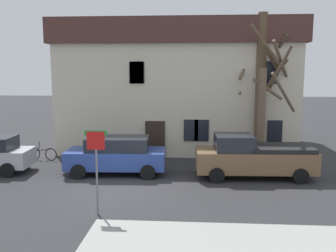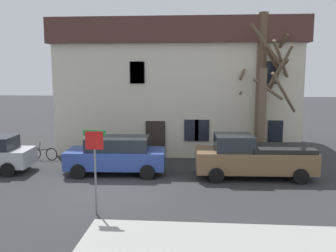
{
  "view_description": "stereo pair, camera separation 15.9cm",
  "coord_description": "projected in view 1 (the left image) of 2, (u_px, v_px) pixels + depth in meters",
  "views": [
    {
      "loc": [
        3.11,
        -14.32,
        4.81
      ],
      "look_at": [
        1.89,
        3.44,
        2.19
      ],
      "focal_mm": 39.04,
      "sensor_mm": 36.0,
      "label": 1
    },
    {
      "loc": [
        3.27,
        -14.31,
        4.81
      ],
      "look_at": [
        1.89,
        3.44,
        2.19
      ],
      "focal_mm": 39.04,
      "sensor_mm": 36.0,
      "label": 2
    }
  ],
  "objects": [
    {
      "name": "tree_bare_mid",
      "position": [
        259.0,
        98.0,
        19.9
      ],
      "size": [
        3.13,
        3.13,
        6.59
      ],
      "color": "brown",
      "rests_on": "ground_plane"
    },
    {
      "name": "ground_plane",
      "position": [
        117.0,
        190.0,
        15.04
      ],
      "size": [
        120.0,
        120.0,
        0.0
      ],
      "primitive_type": "plane",
      "color": "#2D2D30"
    },
    {
      "name": "building_main",
      "position": [
        178.0,
        85.0,
        24.45
      ],
      "size": [
        14.46,
        9.14,
        7.82
      ],
      "color": "beige",
      "rests_on": "ground_plane"
    },
    {
      "name": "street_sign_pole",
      "position": [
        96.0,
        156.0,
        12.17
      ],
      "size": [
        0.76,
        0.07,
        2.91
      ],
      "color": "slate",
      "rests_on": "ground_plane"
    },
    {
      "name": "car_blue_wagon",
      "position": [
        117.0,
        155.0,
        17.37
      ],
      "size": [
        4.73,
        2.25,
        1.78
      ],
      "color": "#2D4799",
      "rests_on": "ground_plane"
    },
    {
      "name": "pickup_truck_brown",
      "position": [
        253.0,
        157.0,
        16.81
      ],
      "size": [
        5.42,
        2.33,
        1.98
      ],
      "color": "brown",
      "rests_on": "ground_plane"
    },
    {
      "name": "bicycle_leaning",
      "position": [
        43.0,
        154.0,
        20.13
      ],
      "size": [
        1.73,
        0.39,
        1.03
      ],
      "color": "black",
      "rests_on": "ground_plane"
    },
    {
      "name": "tree_bare_far",
      "position": [
        262.0,
        83.0,
        19.73
      ],
      "size": [
        2.15,
        2.32,
        7.95
      ],
      "color": "brown",
      "rests_on": "ground_plane"
    },
    {
      "name": "tree_bare_near",
      "position": [
        264.0,
        110.0,
        19.02
      ],
      "size": [
        2.0,
        3.15,
        6.19
      ],
      "color": "brown",
      "rests_on": "ground_plane"
    }
  ]
}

